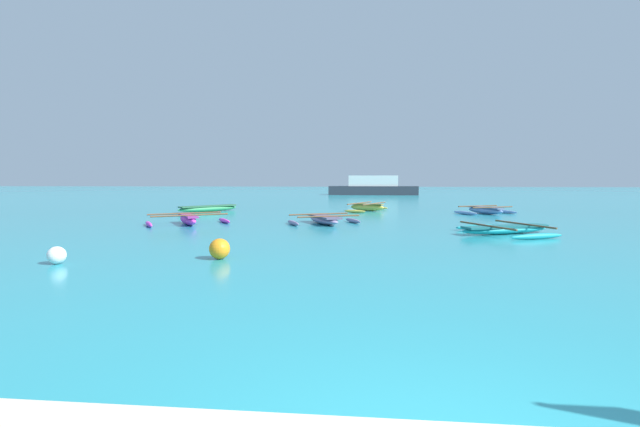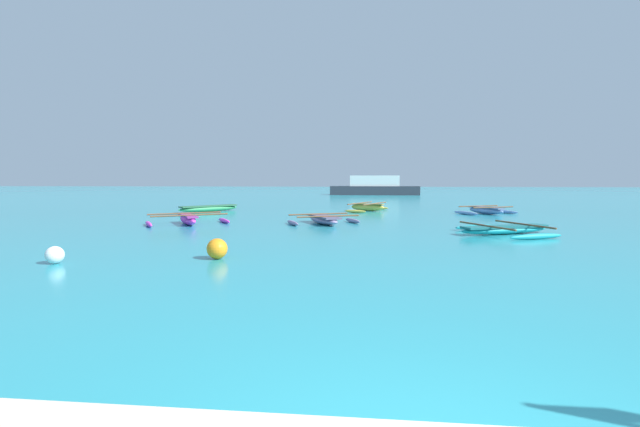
% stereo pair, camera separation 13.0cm
% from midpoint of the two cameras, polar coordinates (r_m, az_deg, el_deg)
% --- Properties ---
extents(moored_boat_0, '(4.02, 3.53, 0.51)m').
position_cam_midpoint_polar(moored_boat_0, '(20.74, -17.37, -0.76)').
color(moored_boat_0, '#E23FCF').
rests_on(moored_boat_0, ground_plane).
extents(moored_boat_1, '(2.95, 4.24, 0.54)m').
position_cam_midpoint_polar(moored_boat_1, '(28.43, 6.16, 0.86)').
color(moored_boat_1, gold).
rests_on(moored_boat_1, ground_plane).
extents(moored_boat_2, '(3.26, 3.55, 0.40)m').
position_cam_midpoint_polar(moored_boat_2, '(28.59, -14.81, 0.69)').
color(moored_boat_2, '#339458').
rests_on(moored_boat_2, ground_plane).
extents(moored_boat_3, '(3.76, 3.29, 0.47)m').
position_cam_midpoint_polar(moored_boat_3, '(27.74, 21.03, 0.40)').
color(moored_boat_3, '#7497D6').
rests_on(moored_boat_3, ground_plane).
extents(moored_boat_4, '(3.61, 3.00, 0.44)m').
position_cam_midpoint_polar(moored_boat_4, '(20.08, 0.32, -0.79)').
color(moored_boat_4, '#887AA8').
rests_on(moored_boat_4, ground_plane).
extents(moored_boat_5, '(3.83, 3.92, 0.38)m').
position_cam_midpoint_polar(moored_boat_5, '(17.86, 23.27, -1.94)').
color(moored_boat_5, teal).
rests_on(moored_boat_5, ground_plane).
extents(mooring_buoy_0, '(0.44, 0.44, 0.44)m').
position_cam_midpoint_polar(mooring_buoy_0, '(12.46, -31.94, -4.74)').
color(mooring_buoy_0, white).
rests_on(mooring_buoy_0, ground_plane).
extents(mooring_buoy_1, '(0.54, 0.54, 0.54)m').
position_cam_midpoint_polar(mooring_buoy_1, '(11.55, -13.56, -4.59)').
color(mooring_buoy_1, orange).
rests_on(mooring_buoy_1, ground_plane).
extents(distant_ferry, '(11.85, 2.61, 2.61)m').
position_cam_midpoint_polar(distant_ferry, '(58.20, 7.00, 3.53)').
color(distant_ferry, '#2D333D').
rests_on(distant_ferry, ground_plane).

